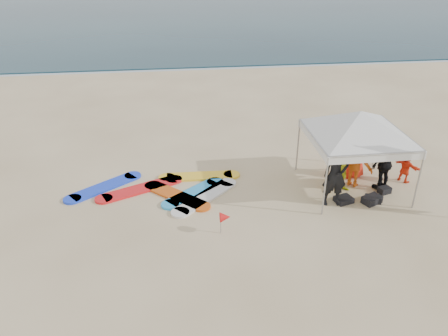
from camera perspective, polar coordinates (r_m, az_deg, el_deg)
ground at (r=10.92m, az=1.44°, el=-11.98°), size 120.00×120.00×0.00m
shoreline_foam at (r=27.43m, az=-4.31°, el=12.94°), size 160.00×1.20×0.01m
person_black_a at (r=12.93m, az=14.35°, el=-0.85°), size 0.74×0.51×1.95m
person_yellow at (r=13.69m, az=15.43°, el=0.66°), size 0.98×0.79×1.95m
person_orange_a at (r=14.19m, az=16.86°, el=0.87°), size 1.24×1.20×1.69m
person_black_b at (r=14.25m, az=20.31°, el=0.59°), size 1.13×0.79×1.78m
person_orange_b at (r=14.67m, az=16.78°, el=2.21°), size 1.02×0.76×1.88m
person_seated at (r=15.11m, az=22.65°, el=0.12°), size 0.74×0.98×1.03m
canopy_tent at (r=13.35m, az=17.48°, el=7.04°), size 3.87×3.87×2.92m
marker_pennant at (r=11.53m, az=0.15°, el=-6.45°), size 0.28×0.28×0.64m
gear_pile at (r=13.78m, az=18.13°, el=-3.74°), size 1.94×0.95×0.22m
surfboard_spread at (r=13.77m, az=-7.21°, el=-2.78°), size 5.15×2.81×0.07m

